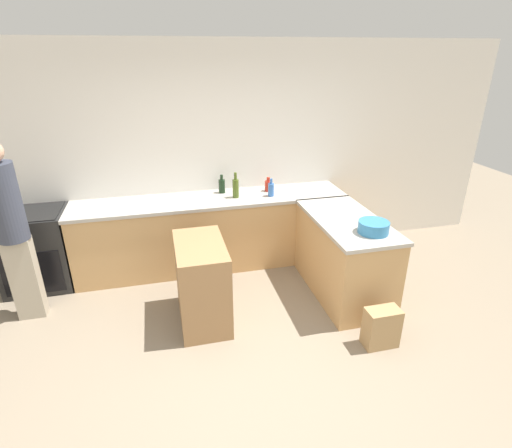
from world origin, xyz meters
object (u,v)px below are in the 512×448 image
object	(u,v)px
water_bottle_blue	(271,189)
wine_bottle_dark	(222,186)
olive_oil_bottle	(236,188)
hot_sauce_bottle	(268,186)
range_oven	(37,249)
island_table	(202,283)
person_by_range	(11,226)
paper_bag	(381,327)
mixing_bowl	(373,227)

from	to	relation	value
water_bottle_blue	wine_bottle_dark	bearing A→B (deg)	154.27
olive_oil_bottle	hot_sauce_bottle	world-z (taller)	olive_oil_bottle
range_oven	island_table	size ratio (longest dim) A/B	1.07
range_oven	person_by_range	bearing A→B (deg)	-86.76
island_table	hot_sauce_bottle	bearing A→B (deg)	50.17
water_bottle_blue	paper_bag	size ratio (longest dim) A/B	0.57
mixing_bowl	hot_sauce_bottle	distance (m)	1.62
wine_bottle_dark	hot_sauce_bottle	bearing A→B (deg)	-7.78
island_table	olive_oil_bottle	distance (m)	1.37
water_bottle_blue	person_by_range	bearing A→B (deg)	-168.74
hot_sauce_bottle	paper_bag	xyz separation A→B (m)	(0.54, -2.03, -0.78)
mixing_bowl	olive_oil_bottle	size ratio (longest dim) A/B	0.96
olive_oil_bottle	paper_bag	bearing A→B (deg)	-62.58
water_bottle_blue	wine_bottle_dark	xyz separation A→B (m)	(-0.57, 0.27, 0.00)
olive_oil_bottle	person_by_range	distance (m)	2.38
olive_oil_bottle	wine_bottle_dark	bearing A→B (deg)	122.23
paper_bag	mixing_bowl	bearing A→B (deg)	77.02
water_bottle_blue	paper_bag	distance (m)	2.08
mixing_bowl	paper_bag	bearing A→B (deg)	-102.98
wine_bottle_dark	hot_sauce_bottle	world-z (taller)	wine_bottle_dark
range_oven	paper_bag	bearing A→B (deg)	-30.23
wine_bottle_dark	olive_oil_bottle	xyz separation A→B (m)	(0.14, -0.21, 0.03)
wine_bottle_dark	paper_bag	xyz separation A→B (m)	(1.12, -2.11, -0.80)
water_bottle_blue	olive_oil_bottle	xyz separation A→B (m)	(-0.43, 0.06, 0.04)
range_oven	olive_oil_bottle	bearing A→B (deg)	-0.94
mixing_bowl	hot_sauce_bottle	xyz separation A→B (m)	(-0.66, 1.48, 0.01)
water_bottle_blue	hot_sauce_bottle	distance (m)	0.19
island_table	wine_bottle_dark	world-z (taller)	wine_bottle_dark
mixing_bowl	range_oven	bearing A→B (deg)	158.20
range_oven	wine_bottle_dark	distance (m)	2.27
olive_oil_bottle	person_by_range	world-z (taller)	person_by_range
water_bottle_blue	hot_sauce_bottle	bearing A→B (deg)	84.64
water_bottle_blue	olive_oil_bottle	world-z (taller)	olive_oil_bottle
range_oven	hot_sauce_bottle	world-z (taller)	hot_sauce_bottle
island_table	person_by_range	size ratio (longest dim) A/B	0.47
island_table	water_bottle_blue	size ratio (longest dim) A/B	3.86
water_bottle_blue	person_by_range	xyz separation A→B (m)	(-2.73, -0.54, 0.03)
island_table	paper_bag	bearing A→B (deg)	-27.35
mixing_bowl	person_by_range	world-z (taller)	person_by_range
wine_bottle_dark	person_by_range	size ratio (longest dim) A/B	0.13
olive_oil_bottle	person_by_range	bearing A→B (deg)	-165.35
water_bottle_blue	wine_bottle_dark	distance (m)	0.63
water_bottle_blue	island_table	bearing A→B (deg)	-134.19
paper_bag	olive_oil_bottle	bearing A→B (deg)	117.42
island_table	paper_bag	world-z (taller)	island_table
hot_sauce_bottle	olive_oil_bottle	bearing A→B (deg)	-163.26
mixing_bowl	paper_bag	world-z (taller)	mixing_bowl
hot_sauce_bottle	island_table	bearing A→B (deg)	-129.83
range_oven	water_bottle_blue	world-z (taller)	water_bottle_blue
island_table	mixing_bowl	world-z (taller)	mixing_bowl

